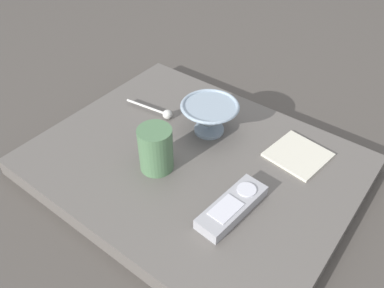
{
  "coord_description": "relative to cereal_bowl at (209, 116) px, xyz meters",
  "views": [
    {
      "loc": [
        -0.38,
        0.5,
        0.63
      ],
      "look_at": [
        0.02,
        -0.02,
        0.06
      ],
      "focal_mm": 36.59,
      "sensor_mm": 36.0,
      "label": 1
    }
  ],
  "objects": [
    {
      "name": "ground_plane",
      "position": [
        -0.03,
        0.1,
        -0.08
      ],
      "size": [
        6.0,
        6.0,
        0.0
      ],
      "primitive_type": "plane",
      "color": "#47423D"
    },
    {
      "name": "table",
      "position": [
        -0.03,
        0.1,
        -0.06
      ],
      "size": [
        0.67,
        0.53,
        0.04
      ],
      "color": "#5B5651",
      "rests_on": "ground"
    },
    {
      "name": "cereal_bowl",
      "position": [
        0.0,
        0.0,
        0.0
      ],
      "size": [
        0.13,
        0.13,
        0.08
      ],
      "color": "#8C9EAD",
      "rests_on": "table"
    },
    {
      "name": "coffee_mug",
      "position": [
        0.02,
        0.17,
        0.01
      ],
      "size": [
        0.07,
        0.07,
        0.1
      ],
      "color": "#4C724C",
      "rests_on": "table"
    },
    {
      "name": "teaspoon",
      "position": [
        0.12,
        0.03,
        -0.03
      ],
      "size": [
        0.13,
        0.03,
        0.02
      ],
      "color": "silver",
      "rests_on": "table"
    },
    {
      "name": "tv_remote_near",
      "position": [
        -0.18,
        0.17,
        -0.03
      ],
      "size": [
        0.07,
        0.16,
        0.03
      ],
      "color": "#9E9EA3",
      "rests_on": "table"
    },
    {
      "name": "folded_napkin",
      "position": [
        -0.21,
        -0.05,
        -0.04
      ],
      "size": [
        0.13,
        0.13,
        0.01
      ],
      "color": "beige",
      "rests_on": "table"
    }
  ]
}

